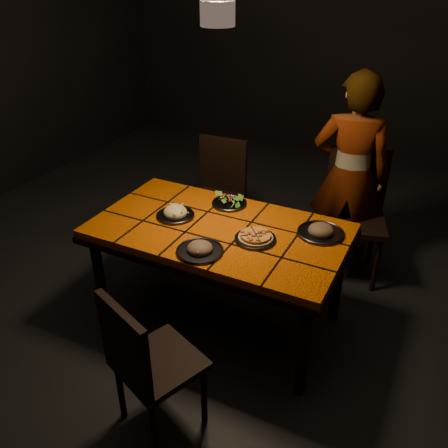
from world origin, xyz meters
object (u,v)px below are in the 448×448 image
at_px(chair_near, 145,360).
at_px(diner, 350,177).
at_px(chair_far_right, 355,206).
at_px(plate_pizza, 255,238).
at_px(chair_far_left, 218,187).
at_px(plate_pasta, 175,214).
at_px(dining_table, 219,238).

relative_size(chair_near, diner, 0.55).
bearing_deg(chair_far_right, plate_pizza, -126.22).
height_order(chair_far_left, plate_pasta, chair_far_left).
height_order(diner, plate_pizza, diner).
height_order(chair_near, chair_far_right, chair_far_right).
relative_size(chair_far_left, diner, 0.59).
relative_size(plate_pizza, plate_pasta, 1.18).
bearing_deg(chair_far_left, plate_pizza, -54.15).
bearing_deg(chair_far_left, dining_table, -64.48).
bearing_deg(plate_pasta, diner, 49.47).
height_order(dining_table, plate_pizza, plate_pizza).
xyz_separation_m(chair_near, plate_pizza, (0.19, 0.92, 0.26)).
bearing_deg(dining_table, chair_far_right, 57.74).
height_order(dining_table, diner, diner).
relative_size(chair_far_right, plate_pizza, 3.36).
bearing_deg(chair_far_left, chair_far_right, 2.91).
xyz_separation_m(dining_table, diner, (0.58, 1.05, 0.13)).
bearing_deg(plate_pasta, chair_far_left, 100.01).
bearing_deg(chair_near, plate_pizza, -80.09).
relative_size(dining_table, chair_far_right, 1.61).
height_order(plate_pizza, plate_pasta, plate_pasta).
height_order(chair_near, plate_pizza, chair_near).
height_order(chair_near, chair_far_left, chair_far_left).
relative_size(diner, plate_pizza, 5.35).
xyz_separation_m(chair_far_left, plate_pizza, (0.76, -0.97, 0.23)).
bearing_deg(dining_table, diner, 61.14).
xyz_separation_m(dining_table, chair_far_right, (0.65, 1.03, -0.10)).
height_order(chair_near, plate_pasta, chair_near).
relative_size(chair_far_left, plate_pasta, 3.71).
xyz_separation_m(diner, plate_pasta, (-0.90, -1.05, -0.03)).
relative_size(diner, plate_pasta, 6.31).
xyz_separation_m(chair_far_right, plate_pizza, (-0.38, -1.07, 0.19)).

